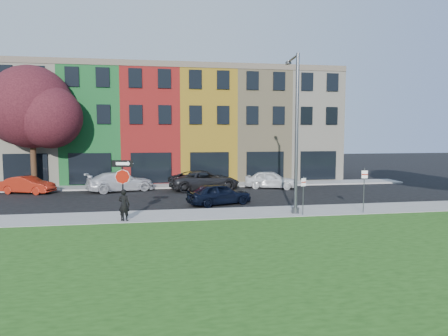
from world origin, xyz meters
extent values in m
plane|color=black|center=(0.00, 0.00, 0.00)|extent=(120.00, 120.00, 0.00)
cube|color=gray|center=(2.00, 3.00, 0.06)|extent=(40.00, 3.00, 0.12)
cube|color=gray|center=(-3.00, 15.00, 0.06)|extent=(40.00, 2.40, 0.12)
cube|color=#B9B499|center=(-15.00, 21.20, 5.00)|extent=(5.00, 10.00, 10.00)
cube|color=green|center=(-10.00, 21.20, 5.00)|extent=(5.00, 10.00, 10.00)
cube|color=red|center=(-5.00, 21.20, 5.00)|extent=(5.00, 10.00, 10.00)
cube|color=gold|center=(0.00, 21.20, 5.00)|extent=(5.00, 10.00, 10.00)
cube|color=#8E7F5C|center=(5.00, 21.20, 5.00)|extent=(5.00, 10.00, 10.00)
cube|color=#BAB19D|center=(10.00, 21.20, 5.00)|extent=(5.00, 10.00, 10.00)
cube|color=black|center=(-2.50, 16.14, 1.50)|extent=(30.00, 0.12, 2.60)
cylinder|color=black|center=(-6.20, 1.90, 1.60)|extent=(0.08, 0.08, 2.96)
cylinder|color=white|center=(-6.20, 1.88, 2.34)|extent=(0.72, 0.21, 0.74)
cylinder|color=maroon|center=(-6.20, 1.85, 2.34)|extent=(0.68, 0.19, 0.70)
cube|color=black|center=(-6.20, 1.88, 2.99)|extent=(1.03, 0.29, 0.34)
cube|color=white|center=(-6.20, 1.85, 2.99)|extent=(0.65, 0.18, 0.14)
imported|color=black|center=(-6.16, 1.97, 0.92)|extent=(0.84, 0.77, 1.60)
imported|color=black|center=(-0.70, 6.21, 0.69)|extent=(3.89, 4.95, 1.38)
imported|color=maroon|center=(-13.97, 13.03, 0.64)|extent=(3.79, 4.74, 1.28)
imported|color=silver|center=(-7.30, 13.07, 0.74)|extent=(5.12, 6.34, 1.48)
imported|color=black|center=(-0.86, 12.72, 0.77)|extent=(4.74, 6.53, 1.53)
imported|color=silver|center=(4.54, 12.75, 0.71)|extent=(4.50, 5.29, 1.42)
cylinder|color=#4A4C4F|center=(2.90, 2.33, 4.41)|extent=(0.18, 0.18, 8.57)
cylinder|color=#4A4C4F|center=(2.90, 2.33, 0.27)|extent=(0.40, 0.40, 0.30)
cylinder|color=#4A4C4F|center=(2.99, 3.33, 8.59)|extent=(0.30, 2.00, 0.12)
cube|color=#4A4C4F|center=(3.10, 4.42, 8.54)|extent=(0.30, 0.57, 0.16)
cylinder|color=#4A4C4F|center=(3.17, 1.90, 1.14)|extent=(0.05, 0.05, 2.04)
cube|color=white|center=(3.17, 1.87, 1.88)|extent=(0.30, 0.15, 0.42)
cube|color=maroon|center=(3.17, 1.85, 1.88)|extent=(0.30, 0.14, 0.06)
cylinder|color=#4A4C4F|center=(6.66, 1.90, 1.35)|extent=(0.05, 0.05, 2.45)
cube|color=white|center=(6.66, 1.87, 2.23)|extent=(0.31, 0.12, 0.42)
cube|color=maroon|center=(6.66, 1.85, 2.23)|extent=(0.31, 0.11, 0.06)
cylinder|color=black|center=(-14.12, 15.22, 2.18)|extent=(0.44, 0.44, 4.12)
sphere|color=black|center=(-14.12, 15.22, 6.48)|extent=(6.41, 6.41, 6.41)
sphere|color=black|center=(-12.52, 14.26, 5.68)|extent=(4.80, 4.80, 4.80)
sphere|color=black|center=(-15.56, 16.34, 5.84)|extent=(4.48, 4.48, 4.48)
sphere|color=black|center=(-13.80, 15.86, 7.60)|extent=(3.84, 3.84, 3.84)
camera|label=1|loc=(-4.50, -18.19, 4.54)|focal=32.00mm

